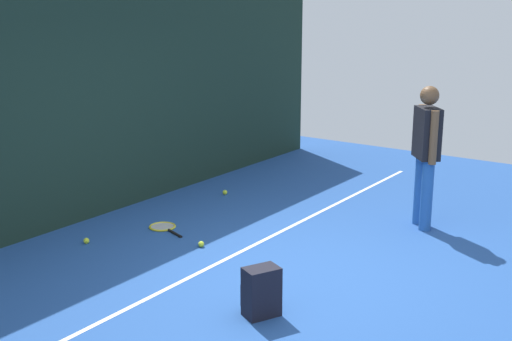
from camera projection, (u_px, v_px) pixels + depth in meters
name	position (u px, v px, depth m)	size (l,w,h in m)	color
ground_plane	(289.00, 273.00, 6.60)	(12.00, 12.00, 0.00)	#234C93
back_fence	(80.00, 110.00, 7.94)	(10.00, 0.10, 2.74)	#192D23
court_line	(230.00, 257.00, 7.01)	(9.00, 0.05, 0.00)	white
tennis_player	(426.00, 148.00, 7.72)	(0.45, 0.43, 1.70)	#2659A5
tennis_racket	(164.00, 227.00, 7.90)	(0.41, 0.64, 0.03)	black
backpack	(261.00, 292.00, 5.67)	(0.36, 0.36, 0.44)	black
tennis_ball_near_player	(225.00, 192.00, 9.27)	(0.07, 0.07, 0.07)	#CCE033
tennis_ball_by_fence	(201.00, 244.00, 7.29)	(0.07, 0.07, 0.07)	#CCE033
tennis_ball_mid_court	(86.00, 241.00, 7.39)	(0.07, 0.07, 0.07)	#CCE033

